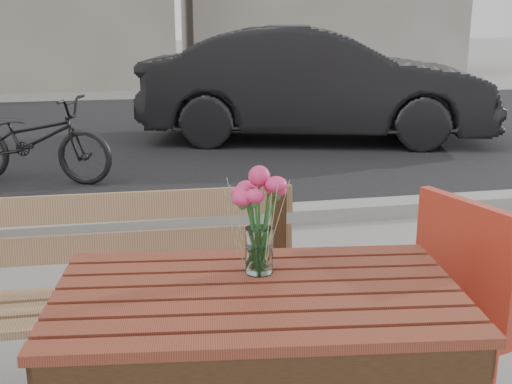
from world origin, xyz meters
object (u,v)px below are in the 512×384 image
main_table (258,327)px  main_vase (259,207)px  red_chair (436,310)px  parked_car (316,84)px  bicycle (33,140)px

main_table → main_vase: size_ratio=3.74×
red_chair → main_vase: size_ratio=2.65×
parked_car → main_table: bearing=177.1°
main_table → red_chair: bearing=21.9°
main_table → parked_car: bearing=79.0°
main_vase → parked_car: parked_car is taller
parked_car → bicycle: parked_car is taller
red_chair → parked_car: 6.19m
main_vase → parked_car: size_ratio=0.08×
parked_car → main_vase: bearing=177.0°
main_vase → parked_car: (2.04, 6.08, -0.27)m
red_chair → bicycle: size_ratio=0.59×
main_vase → parked_car: 6.42m
main_table → red_chair: red_chair is taller
red_chair → bicycle: bearing=-173.1°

